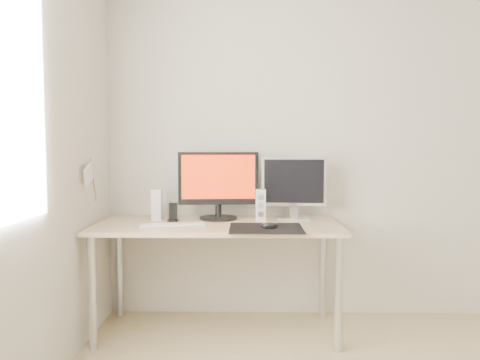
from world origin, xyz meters
name	(u,v)px	position (x,y,z in m)	size (l,w,h in m)	color
wall_back	(349,144)	(0.00, 1.75, 1.25)	(3.50, 3.50, 0.00)	silver
mousepad	(266,228)	(-0.62, 1.19, 0.73)	(0.45, 0.40, 0.00)	black
mouse	(270,226)	(-0.60, 1.16, 0.75)	(0.11, 0.06, 0.04)	black
desk	(218,235)	(-0.93, 1.38, 0.65)	(1.60, 0.70, 0.73)	#D1B587
main_monitor	(218,183)	(-0.93, 1.54, 0.98)	(0.55, 0.28, 0.47)	black
second_monitor	(294,184)	(-0.41, 1.57, 0.97)	(0.45, 0.18, 0.43)	silver
speaker_left	(157,205)	(-1.35, 1.51, 0.84)	(0.07, 0.08, 0.21)	white
speaker_right	(261,205)	(-0.65, 1.50, 0.84)	(0.07, 0.08, 0.21)	white
keyboard	(173,225)	(-1.20, 1.25, 0.74)	(0.44, 0.21, 0.02)	silver
phone_dock	(173,216)	(-1.23, 1.45, 0.77)	(0.07, 0.06, 0.13)	black
pennant	(90,176)	(-1.72, 1.24, 1.05)	(0.01, 0.23, 0.29)	#A57F54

